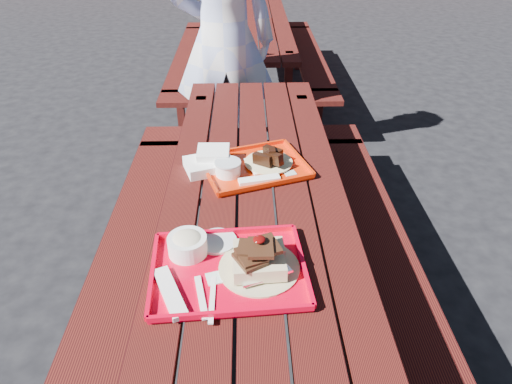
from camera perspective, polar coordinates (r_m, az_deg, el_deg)
The scene contains 7 objects.
ground at distance 2.41m, azimuth -0.09°, elevation -14.34°, with size 60.00×60.00×0.00m, color black.
picnic_table_near at distance 2.02m, azimuth -0.10°, elevation -3.73°, with size 1.41×2.40×0.75m.
picnic_table_far at distance 4.57m, azimuth -0.93°, elevation 18.29°, with size 1.41×2.40×0.75m.
near_tray at distance 1.50m, azimuth -3.52°, elevation -8.46°, with size 0.52×0.43×0.16m.
far_tray at distance 2.01m, azimuth -0.35°, elevation 3.29°, with size 0.52×0.46×0.07m.
white_cloth at distance 2.03m, azimuth -5.72°, elevation 3.85°, with size 0.24×0.21×0.08m.
person at distance 3.15m, azimuth -4.07°, elevation 18.27°, with size 0.69×0.45×1.89m, color #BCCCFE.
Camera 1 is at (-0.03, -1.60, 1.80)m, focal length 32.00 mm.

